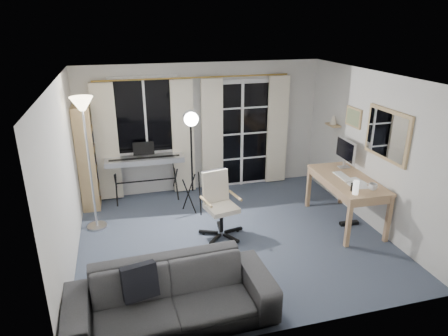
% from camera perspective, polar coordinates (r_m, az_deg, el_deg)
% --- Properties ---
extents(floor, '(4.50, 4.00, 0.02)m').
position_cam_1_polar(floor, '(6.18, 1.20, -9.92)').
color(floor, '#3D4659').
rests_on(floor, ground).
extents(window, '(1.20, 0.08, 1.40)m').
position_cam_1_polar(window, '(7.28, -11.20, 7.30)').
color(window, white).
rests_on(window, floor).
extents(french_door, '(1.32, 0.09, 2.11)m').
position_cam_1_polar(french_door, '(7.72, 2.50, 4.80)').
color(french_door, white).
rests_on(french_door, floor).
extents(curtains, '(3.60, 0.07, 2.13)m').
position_cam_1_polar(curtains, '(7.40, -3.86, 4.63)').
color(curtains, gold).
rests_on(curtains, floor).
extents(bookshelf, '(0.30, 0.84, 1.80)m').
position_cam_1_polar(bookshelf, '(7.32, -19.13, 1.37)').
color(bookshelf, tan).
rests_on(bookshelf, floor).
extents(torchiere_lamp, '(0.36, 0.36, 2.09)m').
position_cam_1_polar(torchiere_lamp, '(6.16, -19.32, 5.86)').
color(torchiere_lamp, '#B2B2B7').
rests_on(torchiere_lamp, floor).
extents(keyboard_piano, '(1.38, 0.68, 1.00)m').
position_cam_1_polar(keyboard_piano, '(7.21, -11.26, 1.01)').
color(keyboard_piano, black).
rests_on(keyboard_piano, floor).
extents(studio_light, '(0.34, 0.36, 1.83)m').
position_cam_1_polar(studio_light, '(6.34, -4.72, 5.33)').
color(studio_light, black).
rests_on(studio_light, floor).
extents(office_chair, '(0.69, 0.68, 0.99)m').
position_cam_1_polar(office_chair, '(6.04, -0.86, -4.33)').
color(office_chair, black).
rests_on(office_chair, floor).
extents(desk, '(0.78, 1.47, 0.78)m').
position_cam_1_polar(desk, '(6.59, 17.18, -2.18)').
color(desk, tan).
rests_on(desk, floor).
extents(monitor, '(0.19, 0.56, 0.49)m').
position_cam_1_polar(monitor, '(6.92, 16.98, 2.36)').
color(monitor, silver).
rests_on(monitor, desk).
extents(desk_clutter, '(0.48, 0.88, 0.98)m').
position_cam_1_polar(desk_clutter, '(6.40, 17.64, -3.61)').
color(desk_clutter, white).
rests_on(desk_clutter, desk).
extents(mug, '(0.13, 0.10, 0.13)m').
position_cam_1_polar(mug, '(6.21, 20.51, -2.43)').
color(mug, silver).
rests_on(mug, desk).
extents(wall_mirror, '(0.04, 0.94, 0.74)m').
position_cam_1_polar(wall_mirror, '(6.25, 22.29, 4.41)').
color(wall_mirror, tan).
rests_on(wall_mirror, floor).
extents(framed_print, '(0.03, 0.42, 0.32)m').
position_cam_1_polar(framed_print, '(6.95, 18.02, 6.90)').
color(framed_print, tan).
rests_on(framed_print, floor).
extents(wall_shelf, '(0.16, 0.30, 0.18)m').
position_cam_1_polar(wall_shelf, '(7.37, 15.34, 6.38)').
color(wall_shelf, tan).
rests_on(wall_shelf, floor).
extents(sofa, '(2.24, 0.73, 0.87)m').
position_cam_1_polar(sofa, '(4.48, -7.55, -16.63)').
color(sofa, '#313234').
rests_on(sofa, floor).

